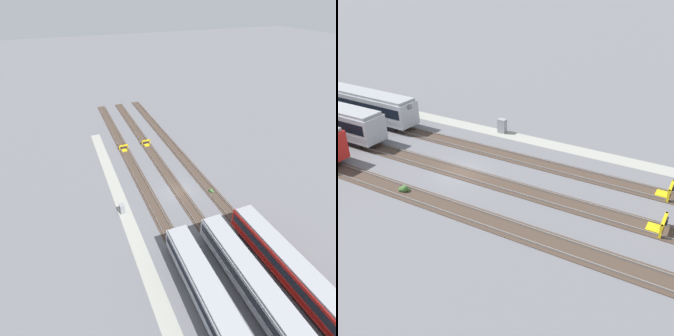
% 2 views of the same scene
% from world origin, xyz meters
% --- Properties ---
extents(ground_plane, '(400.00, 400.00, 0.00)m').
position_xyz_m(ground_plane, '(0.00, 0.00, 0.00)').
color(ground_plane, slate).
extents(service_walkway, '(54.00, 2.00, 0.01)m').
position_xyz_m(service_walkway, '(0.00, -9.88, 0.00)').
color(service_walkway, '#9E9E93').
rests_on(service_walkway, ground).
extents(rail_track_nearest, '(90.00, 2.23, 0.21)m').
position_xyz_m(rail_track_nearest, '(0.00, -5.20, 0.04)').
color(rail_track_nearest, '#47382D').
rests_on(rail_track_nearest, ground).
extents(rail_track_near_inner, '(90.00, 2.24, 0.21)m').
position_xyz_m(rail_track_near_inner, '(0.00, 0.00, 0.04)').
color(rail_track_near_inner, '#47382D').
rests_on(rail_track_near_inner, ground).
extents(rail_track_middle, '(90.00, 2.23, 0.21)m').
position_xyz_m(rail_track_middle, '(0.00, 5.20, 0.04)').
color(rail_track_middle, '#47382D').
rests_on(rail_track_middle, ground).
extents(subway_car_front_row_left_inner, '(18.04, 3.12, 3.70)m').
position_xyz_m(subway_car_front_row_left_inner, '(19.46, 5.15, 2.04)').
color(subway_car_front_row_left_inner, red).
rests_on(subway_car_front_row_left_inner, ground).
extents(subway_car_front_row_centre, '(18.01, 2.91, 3.70)m').
position_xyz_m(subway_car_front_row_centre, '(19.46, -0.03, 2.04)').
color(subway_car_front_row_centre, '#ADAFB7').
rests_on(subway_car_front_row_centre, ground).
extents(subway_car_front_row_rightmost, '(18.04, 3.13, 3.70)m').
position_xyz_m(subway_car_front_row_rightmost, '(19.46, -5.25, 2.04)').
color(subway_car_front_row_rightmost, '#ADAFB7').
rests_on(subway_car_front_row_rightmost, ground).
extents(bumper_stop_nearest_track, '(1.35, 2.00, 1.22)m').
position_xyz_m(bumper_stop_nearest_track, '(-17.28, -5.20, 0.51)').
color(bumper_stop_nearest_track, gold).
rests_on(bumper_stop_nearest_track, ground).
extents(bumper_stop_near_inner_track, '(1.35, 2.00, 1.22)m').
position_xyz_m(bumper_stop_near_inner_track, '(-17.64, -0.00, 0.51)').
color(bumper_stop_near_inner_track, gold).
rests_on(bumper_stop_near_inner_track, ground).
extents(electrical_cabinet, '(0.90, 0.73, 1.60)m').
position_xyz_m(electrical_cabinet, '(1.54, -10.22, 0.80)').
color(electrical_cabinet, gray).
rests_on(electrical_cabinet, ground).
extents(weed_clump, '(0.92, 0.70, 0.64)m').
position_xyz_m(weed_clump, '(2.32, 5.10, 0.24)').
color(weed_clump, '#427033').
rests_on(weed_clump, ground).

